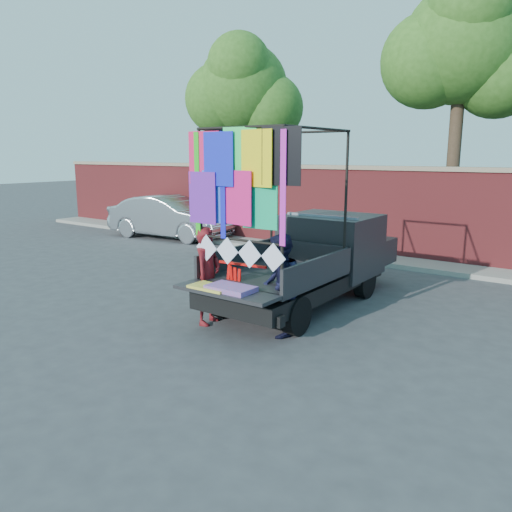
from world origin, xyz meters
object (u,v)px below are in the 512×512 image
Objects in this scene: pickup_truck at (318,258)px; woman at (208,276)px; sedan at (170,217)px; man at (280,285)px.

woman is (-0.78, -2.51, 0.01)m from pickup_truck.
sedan is 2.64× the size of woman.
sedan is 2.68× the size of man.
man reaches higher than sedan.
woman is at bearing -107.26° from pickup_truck.
pickup_truck is 3.10× the size of woman.
woman is at bearing -111.81° from man.
pickup_truck is 2.63m from woman.
pickup_truck reaches higher than man.
woman reaches higher than sedan.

